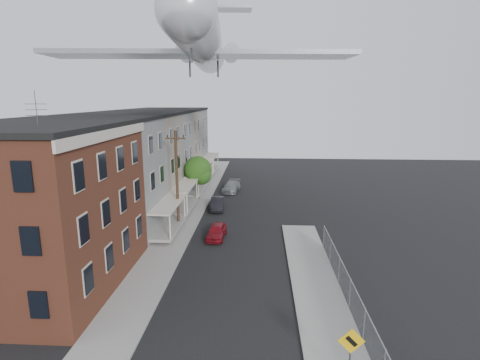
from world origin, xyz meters
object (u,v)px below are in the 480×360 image
(street_tree, at_px, (199,171))
(car_near, at_px, (217,231))
(warning_sign, at_px, (351,349))
(airplane, at_px, (203,44))
(car_far, at_px, (232,187))
(car_mid, at_px, (217,204))
(utility_pole, at_px, (177,179))

(street_tree, height_order, car_near, street_tree)
(warning_sign, height_order, airplane, airplane)
(warning_sign, height_order, car_far, warning_sign)
(car_near, bearing_deg, airplane, 108.63)
(street_tree, bearing_deg, warning_sign, -69.42)
(warning_sign, bearing_deg, car_mid, 108.27)
(utility_pole, relative_size, car_near, 2.51)
(car_mid, bearing_deg, utility_pole, -119.83)
(car_near, height_order, car_mid, car_mid)
(car_far, distance_m, airplane, 18.80)
(car_mid, relative_size, airplane, 0.12)
(warning_sign, bearing_deg, car_near, 113.92)
(car_far, bearing_deg, airplane, -93.39)
(car_near, distance_m, car_mid, 8.54)
(car_near, distance_m, car_far, 16.56)
(warning_sign, relative_size, car_mid, 0.72)
(utility_pole, relative_size, street_tree, 1.73)
(utility_pole, xyz_separation_m, car_mid, (2.89, 6.15, -4.03))
(car_far, bearing_deg, car_near, -82.05)
(utility_pole, bearing_deg, street_tree, 88.11)
(utility_pole, xyz_separation_m, car_near, (3.80, -2.34, -4.06))
(street_tree, xyz_separation_m, airplane, (1.58, -5.16, 13.34))
(warning_sign, height_order, car_near, warning_sign)
(utility_pole, relative_size, car_mid, 2.31)
(warning_sign, xyz_separation_m, airplane, (-9.30, 23.79, 14.91))
(car_mid, relative_size, car_far, 0.88)
(car_mid, bearing_deg, street_tree, 119.50)
(airplane, bearing_deg, warning_sign, -68.66)
(car_far, relative_size, airplane, 0.14)
(car_near, height_order, airplane, airplane)
(car_far, height_order, airplane, airplane)
(utility_pole, xyz_separation_m, airplane, (1.90, 4.76, 12.11))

